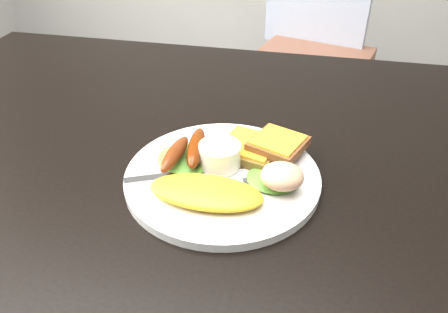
% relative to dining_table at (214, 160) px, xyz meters
% --- Properties ---
extents(dining_table, '(1.20, 0.80, 0.04)m').
position_rel_dining_table_xyz_m(dining_table, '(0.00, 0.00, 0.00)').
color(dining_table, black).
rests_on(dining_table, ground).
extents(dining_chair, '(0.51, 0.51, 0.05)m').
position_rel_dining_table_xyz_m(dining_chair, '(0.12, 1.09, -0.28)').
color(dining_chair, '#9E644C').
rests_on(dining_chair, ground).
extents(person, '(0.60, 0.48, 1.44)m').
position_rel_dining_table_xyz_m(person, '(0.15, 0.77, -0.01)').
color(person, navy).
rests_on(person, ground).
extents(plate, '(0.26, 0.26, 0.01)m').
position_rel_dining_table_xyz_m(plate, '(0.03, -0.07, 0.03)').
color(plate, white).
rests_on(plate, dining_table).
extents(lettuce_left, '(0.09, 0.08, 0.01)m').
position_rel_dining_table_xyz_m(lettuce_left, '(-0.03, -0.05, 0.04)').
color(lettuce_left, '#4F8525').
rests_on(lettuce_left, plate).
extents(lettuce_right, '(0.08, 0.07, 0.01)m').
position_rel_dining_table_xyz_m(lettuce_right, '(0.09, -0.08, 0.04)').
color(lettuce_right, '#4E8F2D').
rests_on(lettuce_right, plate).
extents(omelette, '(0.14, 0.07, 0.02)m').
position_rel_dining_table_xyz_m(omelette, '(0.02, -0.13, 0.04)').
color(omelette, yellow).
rests_on(omelette, plate).
extents(sausage_a, '(0.03, 0.09, 0.02)m').
position_rel_dining_table_xyz_m(sausage_a, '(-0.04, -0.07, 0.05)').
color(sausage_a, brown).
rests_on(sausage_a, lettuce_left).
extents(sausage_b, '(0.04, 0.10, 0.02)m').
position_rel_dining_table_xyz_m(sausage_b, '(-0.01, -0.05, 0.05)').
color(sausage_b, '#6D2102').
rests_on(sausage_b, lettuce_left).
extents(ramekin, '(0.07, 0.07, 0.03)m').
position_rel_dining_table_xyz_m(ramekin, '(0.02, -0.06, 0.05)').
color(ramekin, white).
rests_on(ramekin, plate).
extents(toast_a, '(0.10, 0.10, 0.01)m').
position_rel_dining_table_xyz_m(toast_a, '(0.06, -0.02, 0.04)').
color(toast_a, brown).
rests_on(toast_a, plate).
extents(toast_b, '(0.09, 0.09, 0.01)m').
position_rel_dining_table_xyz_m(toast_b, '(0.09, -0.02, 0.05)').
color(toast_b, brown).
rests_on(toast_b, toast_a).
extents(potato_salad, '(0.06, 0.06, 0.03)m').
position_rel_dining_table_xyz_m(potato_salad, '(0.11, -0.09, 0.06)').
color(potato_salad, beige).
rests_on(potato_salad, lettuce_right).
extents(fork, '(0.15, 0.07, 0.00)m').
position_rel_dining_table_xyz_m(fork, '(-0.02, -0.09, 0.03)').
color(fork, '#ADAFB7').
rests_on(fork, plate).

